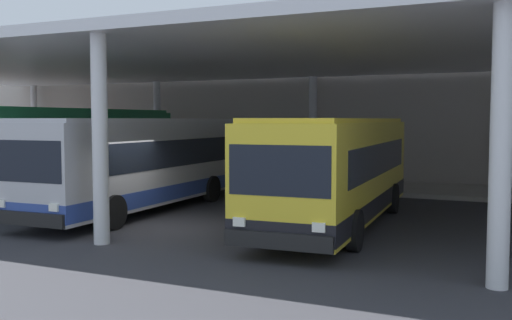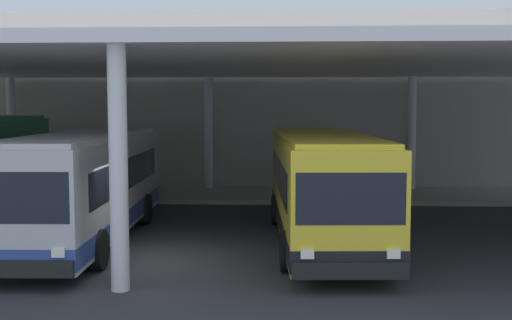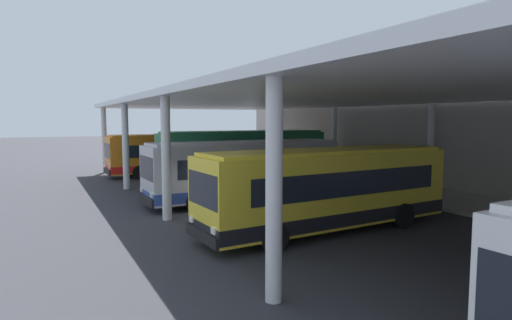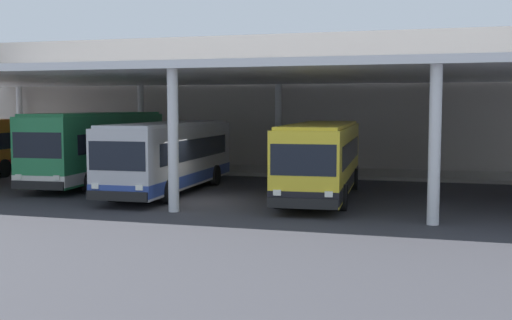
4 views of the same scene
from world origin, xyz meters
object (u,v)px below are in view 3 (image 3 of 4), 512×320
Objects in this scene: bus_second_bay at (244,157)px; trash_bin at (299,164)px; bench_waiting at (319,167)px; bus_nearest_bay at (177,153)px; bus_far_bay at (328,188)px; bus_middle_bay at (245,170)px.

trash_bin is (-4.43, 7.15, -1.16)m from bus_second_bay.
bench_waiting is (-1.67, 7.14, -1.18)m from bus_second_bay.
bus_nearest_bay reaches higher than trash_bin.
bus_far_bay is at bearing -34.51° from bench_waiting.
bus_nearest_bay is 0.99× the size of bus_far_bay.
bus_middle_bay is 11.62m from bench_waiting.
bus_middle_bay is 10.82× the size of trash_bin.
trash_bin is (-16.28, 9.31, -0.98)m from bus_far_bay.
bus_middle_bay is at bearing -178.44° from bus_far_bay.
trash_bin is (-9.39, 9.49, -0.98)m from bus_middle_bay.
bench_waiting is at bearing 124.95° from bus_middle_bay.
bus_middle_bay is 5.89× the size of bench_waiting.
bench_waiting is at bearing 145.49° from bus_far_bay.
bus_second_bay is 7.43m from bench_waiting.
bus_nearest_bay is 0.92× the size of bus_second_bay.
trash_bin is at bearing 134.69° from bus_middle_bay.
bus_nearest_bay is 7.74m from bus_second_bay.
bus_nearest_bay is 19.23m from bus_far_bay.
trash_bin is (2.94, 9.49, -0.98)m from bus_nearest_bay.
bus_nearest_bay reaches higher than bench_waiting.
bus_far_bay reaches higher than bench_waiting.
bus_far_bay is at bearing -29.75° from trash_bin.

